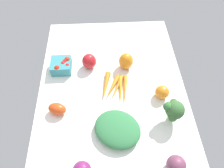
% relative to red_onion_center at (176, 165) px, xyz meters
% --- Properties ---
extents(tablecloth, '(1.04, 0.76, 0.02)m').
position_rel_red_onion_center_xyz_m(tablecloth, '(-0.42, -0.23, -0.05)').
color(tablecloth, white).
rests_on(tablecloth, ground).
extents(red_onion_center, '(0.08, 0.08, 0.08)m').
position_rel_red_onion_center_xyz_m(red_onion_center, '(0.00, 0.00, 0.00)').
color(red_onion_center, '#6F3952').
rests_on(red_onion_center, tablecloth).
extents(roma_tomato, '(0.08, 0.10, 0.06)m').
position_rel_red_onion_center_xyz_m(roma_tomato, '(-0.28, -0.50, -0.01)').
color(roma_tomato, '#DB4518').
rests_on(roma_tomato, tablecloth).
extents(carrot_bunch, '(0.20, 0.15, 0.03)m').
position_rel_red_onion_center_xyz_m(carrot_bunch, '(-0.40, -0.22, -0.03)').
color(carrot_bunch, orange).
rests_on(carrot_bunch, tablecloth).
extents(berry_basket, '(0.11, 0.11, 0.07)m').
position_rel_red_onion_center_xyz_m(berry_basket, '(-0.55, -0.50, -0.01)').
color(berry_basket, teal).
rests_on(berry_basket, tablecloth).
extents(bell_pepper_orange, '(0.09, 0.09, 0.10)m').
position_rel_red_onion_center_xyz_m(bell_pepper_orange, '(-0.55, -0.15, 0.01)').
color(bell_pepper_orange, orange).
rests_on(bell_pepper_orange, tablecloth).
extents(leafy_greens_clump, '(0.27, 0.28, 0.06)m').
position_rel_red_onion_center_xyz_m(leafy_greens_clump, '(-0.17, -0.22, -0.01)').
color(leafy_greens_clump, '#317542').
rests_on(leafy_greens_clump, tablecloth).
extents(broccoli_head, '(0.10, 0.10, 0.13)m').
position_rel_red_onion_center_xyz_m(broccoli_head, '(-0.22, 0.03, 0.04)').
color(broccoli_head, '#A3C58B').
rests_on(broccoli_head, tablecloth).
extents(bell_pepper_red, '(0.09, 0.09, 0.09)m').
position_rel_red_onion_center_xyz_m(bell_pepper_red, '(-0.57, -0.35, 0.00)').
color(bell_pepper_red, red).
rests_on(bell_pepper_red, tablecloth).
extents(heirloom_tomato_orange, '(0.07, 0.07, 0.07)m').
position_rel_red_onion_center_xyz_m(heirloom_tomato_orange, '(-0.35, 0.01, -0.00)').
color(heirloom_tomato_orange, orange).
rests_on(heirloom_tomato_orange, tablecloth).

